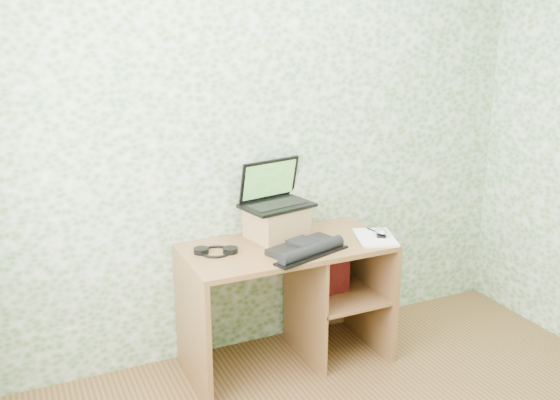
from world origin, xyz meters
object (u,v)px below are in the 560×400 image
riser (277,222)px  notepad (375,237)px  desk (296,283)px  laptop (274,195)px  keyboard (306,248)px

riser → notepad: 0.59m
desk → laptop: size_ratio=2.67×
riser → laptop: (0.00, 0.04, 0.16)m
desk → laptop: laptop is taller
desk → riser: bearing=122.7°
desk → notepad: (0.45, -0.15, 0.28)m
riser → notepad: riser is taller
laptop → notepad: size_ratio=1.45×
keyboard → riser: bearing=81.3°
desk → keyboard: 0.34m
riser → keyboard: (0.05, -0.30, -0.07)m
keyboard → laptop: bearing=80.2°
desk → keyboard: bearing=-98.5°
riser → keyboard: riser is taller
laptop → keyboard: bearing=-94.0°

